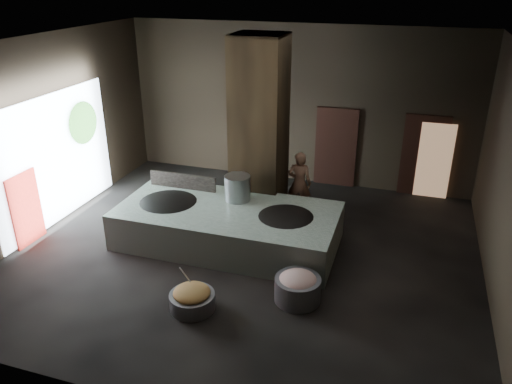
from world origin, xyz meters
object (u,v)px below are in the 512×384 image
(stock_pot, at_px, (237,189))
(veg_basin, at_px, (192,301))
(cook, at_px, (299,183))
(meat_basin, at_px, (297,289))
(wok_right, at_px, (286,221))
(hearth_platform, at_px, (228,226))
(wok_left, at_px, (169,206))

(stock_pot, xyz_separation_m, veg_basin, (0.19, -3.07, -0.97))
(cook, distance_m, meat_basin, 3.79)
(stock_pot, height_order, veg_basin, stock_pot)
(wok_right, relative_size, veg_basin, 1.71)
(hearth_platform, xyz_separation_m, stock_pot, (0.05, 0.55, 0.70))
(wok_left, height_order, cook, cook)
(hearth_platform, bearing_deg, stock_pot, 84.72)
(cook, distance_m, veg_basin, 4.64)
(hearth_platform, distance_m, meat_basin, 2.65)
(wok_right, height_order, cook, cook)
(wok_right, bearing_deg, meat_basin, -67.96)
(wok_left, relative_size, veg_basin, 1.84)
(hearth_platform, height_order, wok_left, wok_left)
(hearth_platform, xyz_separation_m, veg_basin, (0.24, -2.52, -0.27))
(wok_left, xyz_separation_m, cook, (2.65, 2.03, 0.09))
(wok_right, height_order, stock_pot, stock_pot)
(wok_right, distance_m, stock_pot, 1.44)
(wok_left, relative_size, meat_basin, 1.78)
(hearth_platform, xyz_separation_m, wok_right, (1.35, 0.05, 0.32))
(cook, bearing_deg, meat_basin, 98.97)
(cook, height_order, meat_basin, cook)
(stock_pot, xyz_separation_m, cook, (1.15, 1.43, -0.29))
(hearth_platform, xyz_separation_m, cook, (1.20, 1.98, 0.41))
(cook, bearing_deg, veg_basin, 73.90)
(hearth_platform, relative_size, wok_left, 3.17)
(wok_right, xyz_separation_m, veg_basin, (-1.11, -2.57, -0.59))
(veg_basin, bearing_deg, hearth_platform, 95.53)
(hearth_platform, distance_m, wok_right, 1.39)
(meat_basin, bearing_deg, stock_pot, 131.97)
(stock_pot, bearing_deg, wok_right, -21.04)
(stock_pot, bearing_deg, veg_basin, -86.39)
(stock_pot, bearing_deg, hearth_platform, -95.19)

